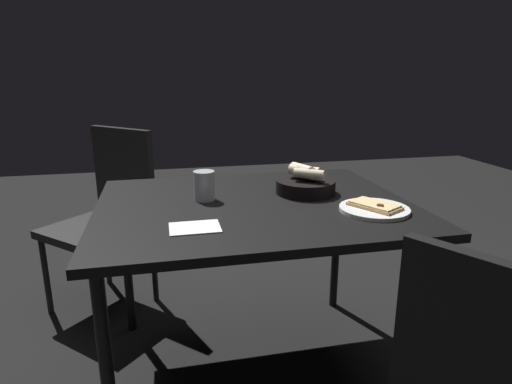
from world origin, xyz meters
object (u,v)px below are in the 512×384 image
dining_table (254,217)px  chair_far (109,208)px  bread_basket (306,184)px  pizza_plate (374,208)px  beer_glass (204,188)px

dining_table → chair_far: chair_far is taller
dining_table → bread_basket: bread_basket is taller
dining_table → chair_far: (-0.62, 0.72, -0.15)m
dining_table → pizza_plate: 0.45m
pizza_plate → beer_glass: 0.63m
bread_basket → chair_far: size_ratio=0.26×
pizza_plate → beer_glass: (-0.57, 0.27, 0.04)m
bread_basket → chair_far: chair_far is taller
dining_table → bread_basket: (0.23, 0.08, 0.10)m
dining_table → beer_glass: (-0.18, 0.07, 0.11)m
dining_table → bread_basket: 0.26m
chair_far → beer_glass: bearing=-56.0°
beer_glass → chair_far: bearing=124.0°
dining_table → beer_glass: 0.22m
dining_table → pizza_plate: (0.39, -0.20, 0.07)m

